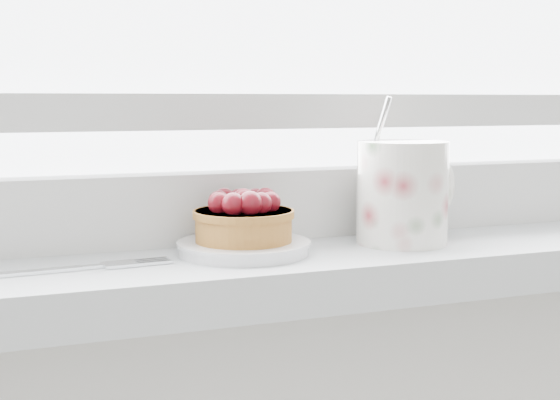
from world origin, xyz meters
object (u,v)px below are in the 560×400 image
floral_mug (405,190)px  fork (62,269)px  raspberry_tart (244,218)px  saucer (244,248)px

floral_mug → fork: (-0.33, -0.01, -0.05)m
raspberry_tart → floral_mug: (0.17, -0.00, 0.02)m
saucer → fork: 0.17m
saucer → fork: saucer is taller
raspberry_tart → saucer: bearing=76.8°
raspberry_tart → fork: bearing=-174.6°
raspberry_tart → floral_mug: 0.17m
raspberry_tart → floral_mug: floral_mug is taller
floral_mug → fork: bearing=-177.8°
saucer → floral_mug: floral_mug is taller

